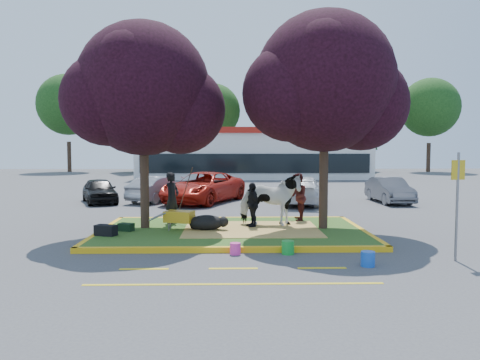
{
  "coord_description": "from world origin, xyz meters",
  "views": [
    {
      "loc": [
        -0.07,
        -14.52,
        2.72
      ],
      "look_at": [
        0.25,
        0.5,
        1.67
      ],
      "focal_mm": 35.0,
      "sensor_mm": 36.0,
      "label": 1
    }
  ],
  "objects_px": {
    "handler": "(172,198)",
    "car_black": "(100,190)",
    "wheelbarrow": "(180,217)",
    "sign_post": "(457,194)",
    "bucket_green": "(288,247)",
    "car_silver": "(157,189)",
    "bucket_blue": "(368,259)",
    "calf": "(206,223)",
    "cow": "(270,200)",
    "bucket_pink": "(235,249)"
  },
  "relations": [
    {
      "from": "cow",
      "to": "calf",
      "type": "xyz_separation_m",
      "value": [
        -2.04,
        -0.76,
        -0.62
      ]
    },
    {
      "from": "bucket_pink",
      "to": "wheelbarrow",
      "type": "bearing_deg",
      "value": 121.74
    },
    {
      "from": "sign_post",
      "to": "bucket_green",
      "type": "height_order",
      "value": "sign_post"
    },
    {
      "from": "cow",
      "to": "handler",
      "type": "xyz_separation_m",
      "value": [
        -3.26,
        0.62,
        0.01
      ]
    },
    {
      "from": "cow",
      "to": "wheelbarrow",
      "type": "height_order",
      "value": "cow"
    },
    {
      "from": "cow",
      "to": "car_silver",
      "type": "height_order",
      "value": "cow"
    },
    {
      "from": "cow",
      "to": "bucket_green",
      "type": "bearing_deg",
      "value": -168.38
    },
    {
      "from": "wheelbarrow",
      "to": "bucket_blue",
      "type": "relative_size",
      "value": 4.56
    },
    {
      "from": "wheelbarrow",
      "to": "bucket_green",
      "type": "distance_m",
      "value": 4.13
    },
    {
      "from": "calf",
      "to": "car_silver",
      "type": "relative_size",
      "value": 0.29
    },
    {
      "from": "bucket_green",
      "to": "handler",
      "type": "bearing_deg",
      "value": 130.29
    },
    {
      "from": "bucket_blue",
      "to": "cow",
      "type": "bearing_deg",
      "value": 111.52
    },
    {
      "from": "handler",
      "to": "car_black",
      "type": "distance_m",
      "value": 8.48
    },
    {
      "from": "handler",
      "to": "sign_post",
      "type": "distance_m",
      "value": 8.83
    },
    {
      "from": "cow",
      "to": "bucket_pink",
      "type": "xyz_separation_m",
      "value": [
        -1.17,
        -3.43,
        -0.86
      ]
    },
    {
      "from": "wheelbarrow",
      "to": "sign_post",
      "type": "distance_m",
      "value": 7.9
    },
    {
      "from": "calf",
      "to": "wheelbarrow",
      "type": "xyz_separation_m",
      "value": [
        -0.84,
        0.09,
        0.17
      ]
    },
    {
      "from": "bucket_green",
      "to": "car_silver",
      "type": "distance_m",
      "value": 12.88
    },
    {
      "from": "calf",
      "to": "car_silver",
      "type": "height_order",
      "value": "car_silver"
    },
    {
      "from": "handler",
      "to": "bucket_green",
      "type": "xyz_separation_m",
      "value": [
        3.43,
        -4.05,
        -0.84
      ]
    },
    {
      "from": "handler",
      "to": "car_black",
      "type": "bearing_deg",
      "value": 57.55
    },
    {
      "from": "bucket_green",
      "to": "sign_post",
      "type": "bearing_deg",
      "value": -11.16
    },
    {
      "from": "bucket_pink",
      "to": "car_silver",
      "type": "xyz_separation_m",
      "value": [
        -3.79,
        11.81,
        0.48
      ]
    },
    {
      "from": "calf",
      "to": "car_silver",
      "type": "distance_m",
      "value": 9.59
    },
    {
      "from": "car_black",
      "to": "bucket_blue",
      "type": "bearing_deg",
      "value": -75.27
    },
    {
      "from": "bucket_green",
      "to": "car_black",
      "type": "bearing_deg",
      "value": 125.0
    },
    {
      "from": "cow",
      "to": "sign_post",
      "type": "relative_size",
      "value": 0.78
    },
    {
      "from": "calf",
      "to": "car_silver",
      "type": "xyz_separation_m",
      "value": [
        -2.92,
        9.14,
        0.24
      ]
    },
    {
      "from": "cow",
      "to": "handler",
      "type": "distance_m",
      "value": 3.32
    },
    {
      "from": "calf",
      "to": "bucket_pink",
      "type": "bearing_deg",
      "value": -76.24
    },
    {
      "from": "wheelbarrow",
      "to": "bucket_green",
      "type": "bearing_deg",
      "value": -24.69
    },
    {
      "from": "handler",
      "to": "car_silver",
      "type": "bearing_deg",
      "value": 38.24
    },
    {
      "from": "handler",
      "to": "cow",
      "type": "bearing_deg",
      "value": -74.83
    },
    {
      "from": "calf",
      "to": "car_black",
      "type": "xyz_separation_m",
      "value": [
        -5.67,
        8.58,
        0.22
      ]
    },
    {
      "from": "wheelbarrow",
      "to": "sign_post",
      "type": "relative_size",
      "value": 0.6
    },
    {
      "from": "calf",
      "to": "sign_post",
      "type": "xyz_separation_m",
      "value": [
        6.15,
        -3.45,
        1.23
      ]
    },
    {
      "from": "sign_post",
      "to": "cow",
      "type": "bearing_deg",
      "value": 120.78
    },
    {
      "from": "wheelbarrow",
      "to": "bucket_pink",
      "type": "distance_m",
      "value": 3.27
    },
    {
      "from": "wheelbarrow",
      "to": "bucket_green",
      "type": "relative_size",
      "value": 4.55
    },
    {
      "from": "bucket_pink",
      "to": "car_black",
      "type": "height_order",
      "value": "car_black"
    },
    {
      "from": "sign_post",
      "to": "wheelbarrow",
      "type": "bearing_deg",
      "value": 139.62
    },
    {
      "from": "calf",
      "to": "bucket_green",
      "type": "relative_size",
      "value": 3.19
    },
    {
      "from": "calf",
      "to": "bucket_blue",
      "type": "xyz_separation_m",
      "value": [
        3.89,
        -3.93,
        -0.22
      ]
    },
    {
      "from": "bucket_blue",
      "to": "car_black",
      "type": "distance_m",
      "value": 15.75
    },
    {
      "from": "sign_post",
      "to": "car_silver",
      "type": "bearing_deg",
      "value": 112.25
    },
    {
      "from": "car_black",
      "to": "bucket_pink",
      "type": "bearing_deg",
      "value": -82.49
    },
    {
      "from": "handler",
      "to": "bucket_green",
      "type": "distance_m",
      "value": 5.37
    },
    {
      "from": "cow",
      "to": "car_silver",
      "type": "xyz_separation_m",
      "value": [
        -4.96,
        8.38,
        -0.38
      ]
    },
    {
      "from": "sign_post",
      "to": "car_black",
      "type": "height_order",
      "value": "sign_post"
    },
    {
      "from": "cow",
      "to": "car_black",
      "type": "height_order",
      "value": "cow"
    }
  ]
}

